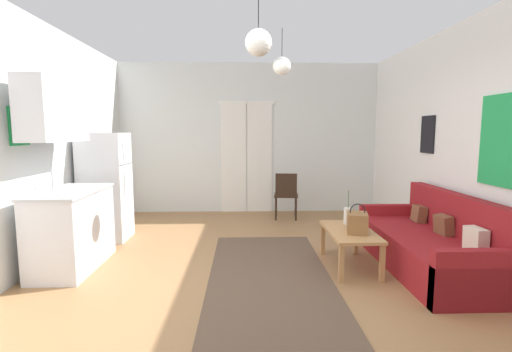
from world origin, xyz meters
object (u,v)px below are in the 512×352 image
Objects in this scene: couch at (433,246)px; pendant_lamp_far at (282,66)px; coffee_table at (350,235)px; accent_chair at (286,193)px; refrigerator at (106,187)px; bamboo_vase at (348,216)px; handbag at (357,222)px; pendant_lamp_near at (258,43)px.

couch is 3.58× the size of pendant_lamp_far.
coffee_table is (-0.93, 0.10, 0.11)m from couch.
coffee_table is at bearing 107.73° from accent_chair.
coffee_table is 1.16× the size of accent_chair.
refrigerator reaches higher than accent_chair.
coffee_table is 2.28m from pendant_lamp_far.
refrigerator is 3.03m from pendant_lamp_far.
bamboo_vase is at bearing 110.64° from accent_chair.
couch is 4.41m from refrigerator.
pendant_lamp_far is at bearing 135.23° from coffee_table.
accent_chair is at bearing 101.26° from coffee_table.
handbag is 0.40× the size of accent_chair.
couch is at bearing 0.12° from handbag.
bamboo_vase is at bearing 156.39° from couch.
refrigerator is (-3.30, 0.96, 0.24)m from bamboo_vase.
refrigerator is 2.40× the size of pendant_lamp_near.
bamboo_vase is 0.65× the size of pendant_lamp_near.
couch is 2.49× the size of accent_chair.
pendant_lamp_far is at bearing -11.61° from refrigerator.
bamboo_vase is 2.15m from accent_chair.
handbag is at bearing -22.19° from refrigerator.
bamboo_vase is 0.50× the size of accent_chair.
coffee_table is 0.33m from bamboo_vase.
accent_chair is 3.72m from pendant_lamp_near.
pendant_lamp_far reaches higher than accent_chair.
pendant_lamp_near is at bearing -149.25° from handbag.
coffee_table is 3.49m from refrigerator.
coffee_table is 2.31× the size of bamboo_vase.
pendant_lamp_near is at bearing 85.26° from accent_chair.
pendant_lamp_near is 1.11× the size of pendant_lamp_far.
accent_chair is (2.77, 1.13, -0.30)m from refrigerator.
pendant_lamp_near and pendant_lamp_far have the same top height.
handbag reaches higher than coffee_table.
handbag is at bearing 108.39° from accent_chair.
couch is at bearing -17.80° from refrigerator.
handbag is 0.57× the size of pendant_lamp_far.
pendant_lamp_far is at bearing 87.38° from accent_chair.
pendant_lamp_far reaches higher than handbag.
pendant_lamp_far reaches higher than coffee_table.
bamboo_vase is (-0.88, 0.38, 0.27)m from couch.
refrigerator is 2.66× the size of pendant_lamp_far.
refrigerator is at bearing 168.39° from pendant_lamp_far.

